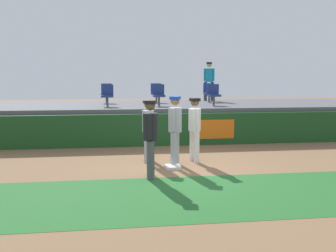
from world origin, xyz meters
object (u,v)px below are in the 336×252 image
Objects in this scene: spectator_hooded at (209,79)px; player_umpire at (150,133)px; first_base at (173,167)px; seat_back_left at (106,92)px; seat_back_right at (209,92)px; player_fielder_home at (195,125)px; player_coach_visitor at (175,126)px; player_runner_visitor at (148,126)px; seat_front_left at (107,94)px; seat_front_center at (159,94)px; seat_back_center at (156,92)px; seat_front_right at (213,94)px.

player_umpire is at bearing 84.58° from spectator_hooded.
seat_back_left is (-1.97, 6.44, 1.71)m from first_base.
seat_back_right is 4.49m from seat_back_left.
player_fielder_home is at bearing -107.47° from seat_back_right.
player_coach_visitor is (-0.62, -0.38, 0.05)m from player_fielder_home.
first_base is at bearing 54.30° from player_runner_visitor.
seat_back_right and seat_front_left have the same top height.
seat_back_right reaches higher than player_coach_visitor.
first_base is 4.94m from seat_front_center.
first_base is 0.21× the size of player_coach_visitor.
player_runner_visitor is 7.41m from spectator_hooded.
seat_back_center is (0.07, 6.11, 0.65)m from player_coach_visitor.
seat_front_center is 1.00× the size of seat_front_right.
seat_back_right is at bearing 68.58° from first_base.
player_umpire is (-0.75, -1.10, -0.02)m from player_coach_visitor.
seat_back_center is (0.82, 7.21, 0.67)m from player_umpire.
player_fielder_home is 0.96× the size of player_coach_visitor.
seat_back_right is at bearing 93.31° from spectator_hooded.
player_runner_visitor reaches higher than first_base.
player_coach_visitor reaches higher than player_fielder_home.
player_umpire is at bearing -118.37° from seat_front_right.
player_fielder_home is at bearing -81.06° from seat_front_center.
spectator_hooded reaches higher than first_base.
player_umpire is 2.22× the size of seat_front_right.
player_runner_visitor is 0.93× the size of player_coach_visitor.
seat_back_center is at bearing -158.41° from player_coach_visitor.
player_fielder_home is at bearing -111.56° from seat_front_right.
seat_back_center is at bearing 88.42° from first_base.
player_runner_visitor is 2.09× the size of seat_front_right.
seat_front_center is at bearing 63.17° from spectator_hooded.
first_base is at bearing 4.43° from player_coach_visitor.
first_base is 1.45m from player_runner_visitor.
player_fielder_home is 1.32m from player_runner_visitor.
seat_front_center is at bearing 177.37° from player_fielder_home.
player_coach_visitor is 2.25× the size of seat_front_right.
player_coach_visitor is 2.25× the size of seat_front_left.
seat_back_left reaches higher than first_base.
seat_front_center is at bearing -157.72° from player_coach_visitor.
spectator_hooded reaches higher than seat_front_left.
seat_front_left is at bearing -157.67° from player_umpire.
spectator_hooded reaches higher than player_runner_visitor.
seat_back_center is (2.04, 1.80, 0.00)m from seat_front_left.
spectator_hooded is (2.65, 2.74, 0.57)m from seat_front_center.
player_umpire is 2.22× the size of seat_front_center.
seat_back_right is (3.17, 7.21, 0.67)m from player_umpire.
seat_front_left is 1.00× the size of seat_back_left.
first_base is at bearing 86.76° from spectator_hooded.
seat_front_right is 4.61m from seat_back_left.
seat_front_right is (1.55, 3.93, 0.70)m from player_fielder_home.
seat_back_right is 4.74m from seat_front_left.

